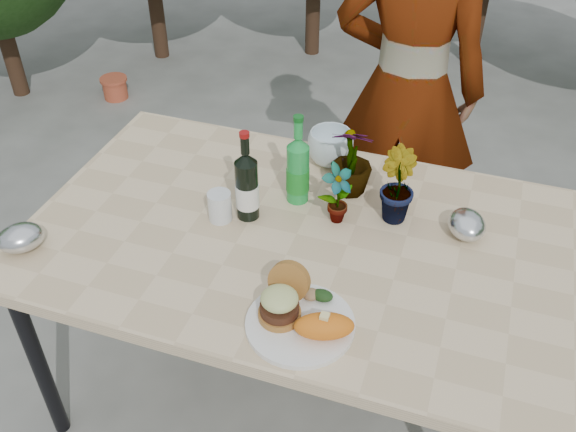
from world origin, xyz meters
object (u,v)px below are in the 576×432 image
(wine_bottle, at_px, (247,187))
(person, at_px, (408,89))
(dinner_plate, at_px, (300,324))
(patio_table, at_px, (297,248))

(wine_bottle, distance_m, person, 0.91)
(person, bearing_deg, wine_bottle, 67.70)
(dinner_plate, relative_size, person, 0.17)
(patio_table, height_order, dinner_plate, dinner_plate)
(person, bearing_deg, patio_table, 78.65)
(wine_bottle, bearing_deg, dinner_plate, -64.88)
(wine_bottle, relative_size, person, 0.18)
(patio_table, bearing_deg, dinner_plate, -70.38)
(dinner_plate, bearing_deg, patio_table, 109.62)
(dinner_plate, distance_m, person, 1.23)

